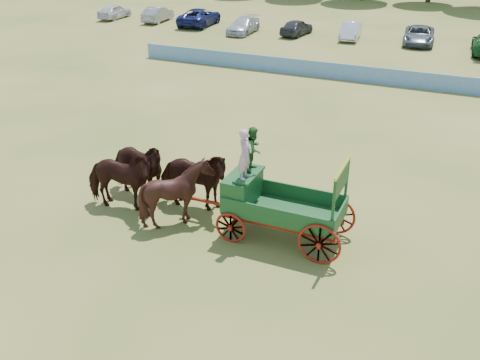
% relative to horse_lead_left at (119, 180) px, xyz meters
% --- Properties ---
extents(ground, '(160.00, 160.00, 0.00)m').
position_rel_horse_lead_left_xyz_m(ground, '(2.45, 1.92, -1.17)').
color(ground, '#A08448').
rests_on(ground, ground).
extents(horse_lead_left, '(2.96, 1.75, 2.35)m').
position_rel_horse_lead_left_xyz_m(horse_lead_left, '(0.00, 0.00, 0.00)').
color(horse_lead_left, black).
rests_on(horse_lead_left, ground).
extents(horse_lead_right, '(2.90, 1.57, 2.35)m').
position_rel_horse_lead_left_xyz_m(horse_lead_right, '(0.00, 1.10, 0.00)').
color(horse_lead_right, black).
rests_on(horse_lead_right, ground).
extents(horse_wheel_left, '(2.22, 1.99, 2.35)m').
position_rel_horse_lead_left_xyz_m(horse_wheel_left, '(2.40, 0.00, 0.00)').
color(horse_wheel_left, black).
rests_on(horse_wheel_left, ground).
extents(horse_wheel_right, '(2.92, 1.61, 2.35)m').
position_rel_horse_lead_left_xyz_m(horse_wheel_right, '(2.40, 1.10, 0.00)').
color(horse_wheel_right, black).
rests_on(horse_wheel_right, ground).
extents(farm_dray, '(6.00, 2.00, 3.83)m').
position_rel_horse_lead_left_xyz_m(farm_dray, '(5.36, 0.57, 0.47)').
color(farm_dray, '#9D250F').
rests_on(farm_dray, ground).
extents(sponsor_banner, '(26.00, 0.08, 1.05)m').
position_rel_horse_lead_left_xyz_m(sponsor_banner, '(1.45, 19.92, -0.65)').
color(sponsor_banner, '#2163B3').
rests_on(sponsor_banner, ground).
extents(parked_cars, '(51.88, 7.09, 1.60)m').
position_rel_horse_lead_left_xyz_m(parked_cars, '(1.98, 32.17, -0.43)').
color(parked_cars, silver).
rests_on(parked_cars, ground).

